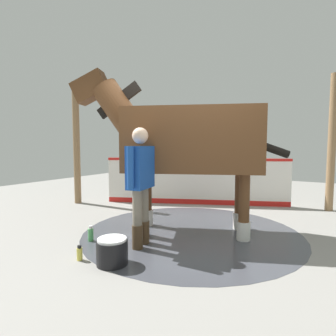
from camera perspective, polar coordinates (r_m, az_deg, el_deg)
The scene contains 10 objects.
ground_plane at distance 4.44m, azimuth 5.83°, elevation -13.98°, with size 16.00×16.00×0.02m, color gray.
wet_patch at distance 4.57m, azimuth 4.91°, elevation -13.25°, with size 3.50×3.50×0.00m, color #42444C.
barrier_wall at distance 6.56m, azimuth 5.93°, elevation -3.14°, with size 4.06×1.74×1.11m.
roof_post_near at distance 6.97m, azimuth -18.71°, elevation 4.92°, with size 0.16×0.16×2.93m, color olive.
roof_post_far at distance 6.79m, azimuth 31.24°, elevation 4.49°, with size 0.16×0.16×2.93m, color olive.
horse at distance 4.36m, azimuth 3.42°, elevation 5.68°, with size 3.30×1.74×2.65m.
handler at distance 3.76m, azimuth -5.81°, elevation -2.26°, with size 0.30×0.66×1.66m.
wash_bucket at distance 3.43m, azimuth -11.67°, elevation -16.82°, with size 0.37×0.37×0.32m.
bottle_shampoo at distance 3.67m, azimuth -18.13°, elevation -16.72°, with size 0.07×0.07×0.19m.
bottle_spray at distance 4.28m, azimuth -15.96°, elevation -13.23°, with size 0.08×0.08×0.23m.
Camera 1 is at (1.73, -3.83, 1.41)m, focal length 28.94 mm.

